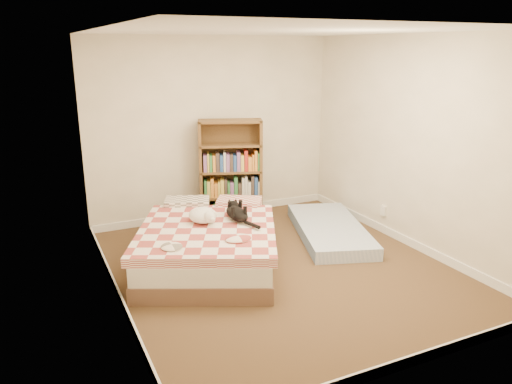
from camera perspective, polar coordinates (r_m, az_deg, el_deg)
name	(u,v)px	position (r m, az deg, el deg)	size (l,w,h in m)	color
room	(281,162)	(5.19, 2.91, 3.40)	(3.51, 4.01, 2.51)	#422F1C
bed	(208,242)	(5.66, -5.53, -5.72)	(2.09, 2.37, 0.53)	brown
bookshelf	(230,184)	(6.90, -2.97, 0.94)	(0.95, 0.56, 1.42)	#52371C
floor_mattress	(330,230)	(6.52, 8.43, -4.29)	(0.79, 1.75, 0.16)	#7190BD
black_cat	(236,213)	(5.65, -2.30, -2.37)	(0.30, 0.73, 0.17)	black
white_dog	(204,215)	(5.56, -5.98, -2.65)	(0.44, 0.46, 0.17)	white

